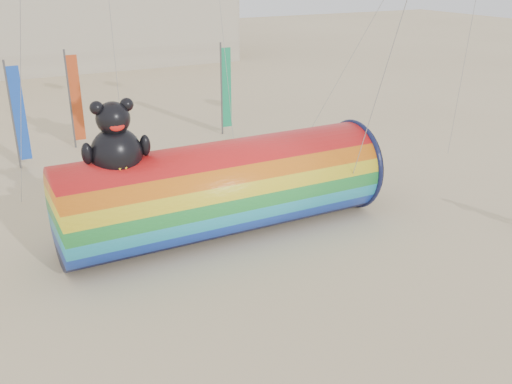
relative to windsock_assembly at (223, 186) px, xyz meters
name	(u,v)px	position (x,y,z in m)	size (l,w,h in m)	color
ground	(264,281)	(-0.38, -3.84, -1.81)	(160.00, 160.00, 0.00)	#CCB58C
windsock_assembly	(223,186)	(0.00, 0.00, 0.00)	(11.84, 3.61, 5.46)	red
festival_banners	(112,100)	(-0.90, 11.91, 0.83)	(11.79, 2.20, 5.20)	#59595E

